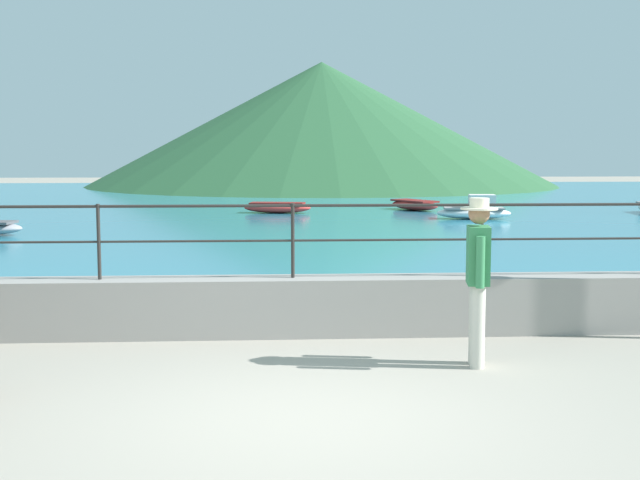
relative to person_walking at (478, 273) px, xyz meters
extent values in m
plane|color=gray|center=(-1.86, -1.60, -0.98)|extent=(120.00, 120.00, 0.00)
cube|color=gray|center=(-1.86, 1.60, -0.63)|extent=(20.00, 0.56, 0.70)
cylinder|color=#282623|center=(-4.16, 1.60, 0.17)|extent=(0.04, 0.04, 0.90)
cylinder|color=#282623|center=(-1.86, 1.60, 0.17)|extent=(0.04, 0.04, 0.90)
cylinder|color=#282623|center=(0.44, 1.60, 0.17)|extent=(0.04, 0.04, 0.90)
cylinder|color=#282623|center=(-1.86, 1.60, 0.59)|extent=(18.40, 0.04, 0.04)
cylinder|color=#282623|center=(-1.86, 1.60, 0.17)|extent=(18.40, 0.03, 0.03)
cube|color=teal|center=(-1.86, 24.24, -0.95)|extent=(64.00, 44.32, 0.06)
cone|color=#285633|center=(1.02, 42.74, 2.73)|extent=(28.16, 28.16, 7.41)
cylinder|color=beige|center=(-0.01, -0.09, -0.55)|extent=(0.15, 0.15, 0.86)
cylinder|color=beige|center=(0.01, 0.09, -0.55)|extent=(0.15, 0.15, 0.86)
cube|color=#337F4C|center=(0.00, 0.00, 0.18)|extent=(0.27, 0.39, 0.60)
cylinder|color=#337F4C|center=(-0.04, -0.24, 0.14)|extent=(0.09, 0.09, 0.52)
cylinder|color=#337F4C|center=(0.04, 0.24, 0.14)|extent=(0.09, 0.09, 0.52)
sphere|color=#9E7051|center=(0.00, 0.00, 0.61)|extent=(0.22, 0.22, 0.22)
cylinder|color=beige|center=(0.00, 0.00, 0.66)|extent=(0.38, 0.38, 0.02)
cylinder|color=beige|center=(0.00, 0.00, 0.72)|extent=(0.20, 0.20, 0.10)
ellipsoid|color=red|center=(3.04, 21.39, -0.74)|extent=(1.92, 2.44, 0.36)
cube|color=maroon|center=(3.04, 21.39, -0.59)|extent=(1.57, 1.98, 0.06)
ellipsoid|color=white|center=(4.23, 17.50, -0.74)|extent=(2.40, 1.20, 0.36)
cube|color=gray|center=(4.23, 17.50, -0.59)|extent=(1.93, 1.01, 0.06)
cube|color=silver|center=(4.48, 17.47, -0.36)|extent=(0.88, 0.73, 0.40)
ellipsoid|color=red|center=(-1.87, 20.30, -0.74)|extent=(2.43, 1.31, 0.36)
cube|color=maroon|center=(-1.87, 20.30, -0.59)|extent=(1.95, 1.09, 0.06)
camera|label=1|loc=(-2.14, -8.48, 1.27)|focal=47.42mm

